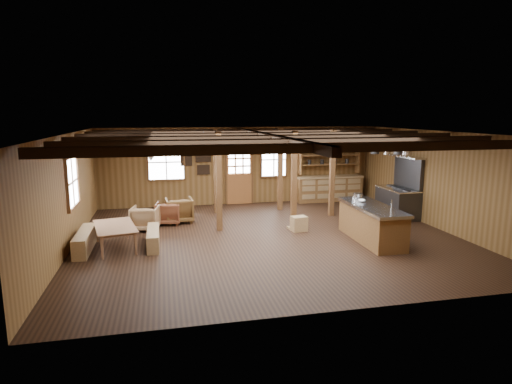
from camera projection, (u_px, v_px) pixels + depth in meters
room at (269, 186)px, 11.28m from camera, size 10.04×9.04×2.84m
ceiling_joists at (268, 137)px, 11.21m from camera, size 9.80×8.82×0.18m
timber_posts at (269, 175)px, 13.38m from camera, size 3.95×2.35×2.80m
back_door at (239, 180)px, 15.65m from camera, size 1.02×0.08×2.15m
window_back_left at (166, 162)px, 14.97m from camera, size 1.32×0.06×1.32m
window_back_right at (274, 160)px, 15.80m from camera, size 1.02×0.06×1.32m
window_left at (72, 182)px, 10.67m from camera, size 0.14×1.24×1.32m
notice_boards at (198, 160)px, 15.20m from camera, size 1.08×0.03×0.90m
back_counter at (329, 185)px, 16.18m from camera, size 2.55×0.60×2.45m
pendant_lamps at (180, 152)px, 11.61m from camera, size 1.86×2.36×0.66m
pot_rack at (380, 149)px, 12.15m from camera, size 0.34×3.00×0.44m
kitchen_island at (371, 223)px, 11.15m from camera, size 0.92×2.51×1.20m
step_stool at (299, 224)px, 12.10m from camera, size 0.52×0.40×0.42m
commercial_range at (399, 197)px, 13.70m from camera, size 0.82×1.60×1.97m
dining_table at (117, 237)px, 10.55m from camera, size 1.23×1.79×0.58m
bench_wall at (85, 241)px, 10.40m from camera, size 0.32×1.71×0.47m
bench_aisle at (153, 238)px, 10.75m from camera, size 0.29×1.53×0.42m
armchair_a at (179, 210)px, 13.08m from camera, size 0.84×0.87×0.75m
armchair_b at (168, 213)px, 12.87m from camera, size 0.80×0.82×0.67m
armchair_c at (145, 218)px, 12.19m from camera, size 0.86×0.88×0.69m
counter_pot at (358, 196)px, 11.87m from camera, size 0.27×0.27×0.16m
bowl at (361, 201)px, 11.48m from camera, size 0.31×0.31×0.06m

